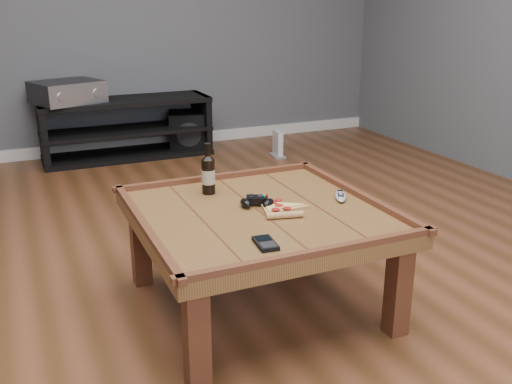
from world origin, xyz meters
name	(u,v)px	position (x,y,z in m)	size (l,w,h in m)	color
ground	(259,305)	(0.00, 0.00, 0.00)	(6.00, 6.00, 0.00)	#4A2B15
baseboard	(123,145)	(0.00, 2.99, 0.05)	(5.00, 0.02, 0.10)	silver
coffee_table	(259,224)	(0.00, 0.00, 0.39)	(1.03, 1.03, 0.48)	#553618
media_console	(127,129)	(0.00, 2.75, 0.25)	(1.40, 0.45, 0.50)	black
beer_bottle	(208,173)	(-0.12, 0.30, 0.54)	(0.06, 0.06, 0.23)	black
game_controller	(257,202)	(0.01, 0.05, 0.47)	(0.15, 0.14, 0.04)	black
pizza_slice	(280,209)	(0.08, -0.04, 0.46)	(0.22, 0.30, 0.03)	#B77C4F
smartphone	(266,243)	(-0.12, -0.33, 0.46)	(0.08, 0.13, 0.02)	black
remote_control	(341,196)	(0.40, 0.00, 0.46)	(0.12, 0.16, 0.02)	#959AA2
av_receiver	(67,92)	(-0.45, 2.74, 0.59)	(0.61, 0.55, 0.17)	black
subwoofer	(189,131)	(0.56, 2.80, 0.17)	(0.42, 0.42, 0.34)	black
game_console	(278,145)	(1.18, 2.24, 0.10)	(0.12, 0.19, 0.22)	gray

